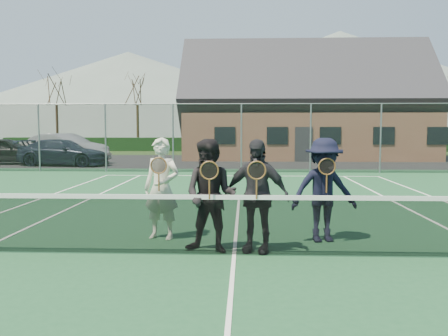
# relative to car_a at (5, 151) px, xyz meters

# --- Properties ---
(ground) EXTENTS (220.00, 220.00, 0.00)m
(ground) POSITION_rel_car_a_xyz_m (12.72, 2.37, -0.73)
(ground) COLOR #264017
(ground) RESTS_ON ground
(court_surface) EXTENTS (30.00, 30.00, 0.02)m
(court_surface) POSITION_rel_car_a_xyz_m (12.72, -17.63, -0.72)
(court_surface) COLOR #1C4C2B
(court_surface) RESTS_ON ground
(tarmac_carpark) EXTENTS (40.00, 12.00, 0.01)m
(tarmac_carpark) POSITION_rel_car_a_xyz_m (8.72, 2.37, -0.72)
(tarmac_carpark) COLOR black
(tarmac_carpark) RESTS_ON ground
(hedge_row) EXTENTS (40.00, 1.20, 1.10)m
(hedge_row) POSITION_rel_car_a_xyz_m (12.72, 14.37, -0.18)
(hedge_row) COLOR black
(hedge_row) RESTS_ON ground
(hill_west) EXTENTS (110.00, 110.00, 18.00)m
(hill_west) POSITION_rel_car_a_xyz_m (-12.28, 77.37, 8.27)
(hill_west) COLOR slate
(hill_west) RESTS_ON ground
(hill_centre) EXTENTS (120.00, 120.00, 22.00)m
(hill_centre) POSITION_rel_car_a_xyz_m (32.72, 77.37, 10.27)
(hill_centre) COLOR slate
(hill_centre) RESTS_ON ground
(car_a) EXTENTS (4.45, 2.25, 1.45)m
(car_a) POSITION_rel_car_a_xyz_m (0.00, 0.00, 0.00)
(car_a) COLOR black
(car_a) RESTS_ON ground
(car_b) EXTENTS (5.26, 3.36, 1.64)m
(car_b) POSITION_rel_car_a_xyz_m (2.96, 0.82, 0.09)
(car_b) COLOR #9B9FA4
(car_b) RESTS_ON ground
(car_c) EXTENTS (4.89, 2.49, 1.36)m
(car_c) POSITION_rel_car_a_xyz_m (3.54, -0.88, -0.05)
(car_c) COLOR #171F2F
(car_c) RESTS_ON ground
(court_markings) EXTENTS (11.03, 23.83, 0.01)m
(court_markings) POSITION_rel_car_a_xyz_m (12.72, -17.63, -0.70)
(court_markings) COLOR white
(court_markings) RESTS_ON court_surface
(tennis_net) EXTENTS (11.68, 0.08, 1.10)m
(tennis_net) POSITION_rel_car_a_xyz_m (12.72, -17.63, -0.19)
(tennis_net) COLOR slate
(tennis_net) RESTS_ON ground
(perimeter_fence) EXTENTS (30.07, 0.07, 3.02)m
(perimeter_fence) POSITION_rel_car_a_xyz_m (12.72, -4.13, 0.80)
(perimeter_fence) COLOR slate
(perimeter_fence) RESTS_ON ground
(clubhouse) EXTENTS (15.60, 8.20, 7.70)m
(clubhouse) POSITION_rel_car_a_xyz_m (16.72, 6.37, 3.26)
(clubhouse) COLOR #9E6B4C
(clubhouse) RESTS_ON ground
(tree_a) EXTENTS (3.20, 3.20, 7.77)m
(tree_a) POSITION_rel_car_a_xyz_m (-3.28, 15.37, 5.07)
(tree_a) COLOR #351E13
(tree_a) RESTS_ON ground
(tree_b) EXTENTS (3.20, 3.20, 7.77)m
(tree_b) POSITION_rel_car_a_xyz_m (3.72, 15.37, 5.07)
(tree_b) COLOR #372614
(tree_b) RESTS_ON ground
(tree_c) EXTENTS (3.20, 3.20, 7.77)m
(tree_c) POSITION_rel_car_a_xyz_m (14.72, 15.37, 5.07)
(tree_c) COLOR #321C12
(tree_c) RESTS_ON ground
(tree_d) EXTENTS (3.20, 3.20, 7.77)m
(tree_d) POSITION_rel_car_a_xyz_m (24.72, 15.37, 5.07)
(tree_d) COLOR #3C2216
(tree_d) RESTS_ON ground
(player_a) EXTENTS (0.74, 0.58, 1.80)m
(player_a) POSITION_rel_car_a_xyz_m (11.41, -16.57, 0.20)
(player_a) COLOR beige
(player_a) RESTS_ON court_surface
(player_b) EXTENTS (1.02, 0.89, 1.80)m
(player_b) POSITION_rel_car_a_xyz_m (12.35, -17.43, 0.19)
(player_b) COLOR black
(player_b) RESTS_ON court_surface
(player_c) EXTENTS (1.14, 0.73, 1.80)m
(player_c) POSITION_rel_car_a_xyz_m (13.07, -17.38, 0.19)
(player_c) COLOR #232328
(player_c) RESTS_ON court_surface
(player_d) EXTENTS (1.26, 0.86, 1.80)m
(player_d) POSITION_rel_car_a_xyz_m (14.25, -16.65, 0.19)
(player_d) COLOR black
(player_d) RESTS_ON court_surface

